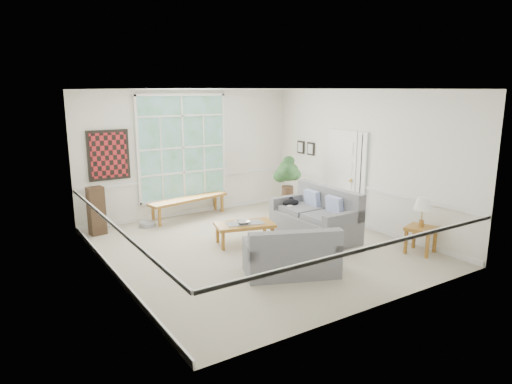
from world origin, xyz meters
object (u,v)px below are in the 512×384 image
Objects in this scene: loveseat_right at (314,213)px; loveseat_front at (291,250)px; coffee_table at (245,234)px; end_table at (291,206)px; side_table at (420,240)px.

loveseat_right is 2.04m from loveseat_front.
end_table is at bearing 45.10° from coffee_table.
loveseat_right is 2.11m from side_table.
coffee_table is at bearing -149.86° from end_table.
coffee_table is at bearing 138.39° from side_table.
end_table reaches higher than coffee_table.
side_table is at bearing -26.65° from coffee_table.
end_table is at bearing 75.51° from loveseat_front.
loveseat_front reaches higher than end_table.
side_table is (2.49, -2.21, 0.04)m from coffee_table.
loveseat_front is at bearing -79.38° from coffee_table.
coffee_table is at bearing 108.04° from loveseat_front.
side_table is (2.62, -0.52, -0.15)m from loveseat_front.
coffee_table is 3.33m from side_table.
loveseat_front reaches higher than side_table.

